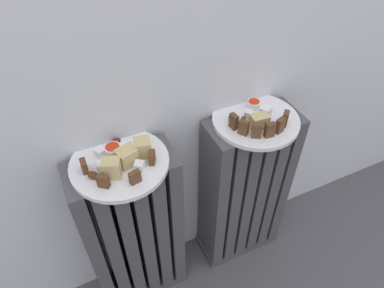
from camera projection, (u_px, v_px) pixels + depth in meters
radiator_left at (134, 234)px, 1.05m from camera, size 0.28×0.13×0.60m
radiator_right at (244, 192)px, 1.16m from camera, size 0.28×0.13×0.60m
plate_left at (120, 163)px, 0.83m from camera, size 0.24×0.24×0.01m
plate_right at (256, 120)px, 0.95m from camera, size 0.24×0.24×0.01m
dark_cake_slice_left_0 at (84, 166)px, 0.80m from camera, size 0.01×0.03×0.03m
dark_cake_slice_left_1 at (103, 181)px, 0.76m from camera, size 0.03×0.03×0.03m
dark_cake_slice_left_2 at (135, 177)px, 0.77m from camera, size 0.03×0.02×0.03m
dark_cake_slice_left_3 at (152, 157)px, 0.82m from camera, size 0.02×0.03×0.03m
marble_cake_slice_left_0 at (143, 148)px, 0.83m from camera, size 0.05×0.05×0.04m
marble_cake_slice_left_1 at (127, 157)px, 0.81m from camera, size 0.05×0.05×0.04m
marble_cake_slice_left_2 at (112, 168)px, 0.78m from camera, size 0.05×0.05×0.05m
turkish_delight_left_0 at (126, 146)px, 0.85m from camera, size 0.03×0.03×0.02m
turkish_delight_left_1 at (139, 166)px, 0.80m from camera, size 0.03×0.03×0.02m
turkish_delight_left_2 at (100, 152)px, 0.84m from camera, size 0.03×0.03×0.02m
turkish_delight_left_3 at (102, 166)px, 0.80m from camera, size 0.02×0.02×0.02m
medjool_date_left_0 at (116, 141)px, 0.87m from camera, size 0.03×0.03×0.01m
medjool_date_left_1 at (93, 175)px, 0.79m from camera, size 0.03×0.03×0.02m
jam_bowl_left at (113, 150)px, 0.84m from camera, size 0.04×0.04×0.02m
dark_cake_slice_right_0 at (234, 121)px, 0.90m from camera, size 0.02×0.03×0.04m
dark_cake_slice_right_1 at (244, 128)px, 0.89m from camera, size 0.02×0.03×0.04m
dark_cake_slice_right_2 at (257, 131)px, 0.88m from camera, size 0.03×0.02×0.04m
dark_cake_slice_right_3 at (270, 130)px, 0.88m from camera, size 0.03×0.02×0.04m
dark_cake_slice_right_4 at (280, 126)px, 0.89m from camera, size 0.03×0.02×0.04m
dark_cake_slice_right_5 at (285, 119)px, 0.91m from camera, size 0.03×0.03×0.04m
marble_cake_slice_right_0 at (259, 122)px, 0.90m from camera, size 0.05×0.04×0.04m
turkish_delight_right_0 at (249, 114)px, 0.94m from camera, size 0.03×0.03×0.02m
turkish_delight_right_1 at (265, 111)px, 0.95m from camera, size 0.03×0.03×0.03m
medjool_date_right_0 at (233, 117)px, 0.94m from camera, size 0.03×0.03×0.02m
medjool_date_right_1 at (243, 120)px, 0.93m from camera, size 0.03×0.03×0.01m
jam_bowl_right at (254, 104)px, 0.97m from camera, size 0.04×0.04×0.02m
fork at (263, 122)px, 0.93m from camera, size 0.05×0.10×0.00m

